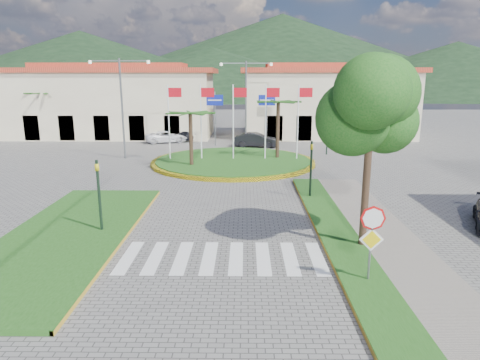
{
  "coord_description": "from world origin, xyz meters",
  "views": [
    {
      "loc": [
        0.92,
        -10.71,
        6.49
      ],
      "look_at": [
        0.7,
        8.0,
        2.01
      ],
      "focal_mm": 32.0,
      "sensor_mm": 36.0,
      "label": 1
    }
  ],
  "objects_px": {
    "car_dark_a": "(190,135)",
    "car_dark_b": "(256,140)",
    "stop_sign": "(372,232)",
    "roundabout_island": "(233,161)",
    "white_van": "(166,137)",
    "deciduous_tree": "(371,115)"
  },
  "relations": [
    {
      "from": "roundabout_island",
      "to": "stop_sign",
      "type": "relative_size",
      "value": 4.79
    },
    {
      "from": "deciduous_tree",
      "to": "car_dark_a",
      "type": "height_order",
      "value": "deciduous_tree"
    },
    {
      "from": "deciduous_tree",
      "to": "car_dark_a",
      "type": "distance_m",
      "value": 31.15
    },
    {
      "from": "stop_sign",
      "to": "white_van",
      "type": "height_order",
      "value": "stop_sign"
    },
    {
      "from": "stop_sign",
      "to": "white_van",
      "type": "relative_size",
      "value": 0.63
    },
    {
      "from": "car_dark_b",
      "to": "stop_sign",
      "type": "bearing_deg",
      "value": -166.17
    },
    {
      "from": "roundabout_island",
      "to": "car_dark_a",
      "type": "relative_size",
      "value": 3.68
    },
    {
      "from": "stop_sign",
      "to": "car_dark_a",
      "type": "xyz_separation_m",
      "value": [
        -9.76,
        32.05,
        -1.2
      ]
    },
    {
      "from": "stop_sign",
      "to": "deciduous_tree",
      "type": "height_order",
      "value": "deciduous_tree"
    },
    {
      "from": "roundabout_island",
      "to": "white_van",
      "type": "bearing_deg",
      "value": 123.37
    },
    {
      "from": "white_van",
      "to": "car_dark_b",
      "type": "height_order",
      "value": "car_dark_b"
    },
    {
      "from": "deciduous_tree",
      "to": "white_van",
      "type": "height_order",
      "value": "deciduous_tree"
    },
    {
      "from": "white_van",
      "to": "car_dark_a",
      "type": "distance_m",
      "value": 2.57
    },
    {
      "from": "deciduous_tree",
      "to": "white_van",
      "type": "relative_size",
      "value": 1.61
    },
    {
      "from": "car_dark_a",
      "to": "white_van",
      "type": "bearing_deg",
      "value": 97.79
    },
    {
      "from": "white_van",
      "to": "car_dark_a",
      "type": "bearing_deg",
      "value": -83.55
    },
    {
      "from": "deciduous_tree",
      "to": "car_dark_a",
      "type": "relative_size",
      "value": 1.97
    },
    {
      "from": "white_van",
      "to": "car_dark_b",
      "type": "distance_m",
      "value": 9.58
    },
    {
      "from": "roundabout_island",
      "to": "car_dark_a",
      "type": "distance_m",
      "value": 12.97
    },
    {
      "from": "car_dark_a",
      "to": "car_dark_b",
      "type": "xyz_separation_m",
      "value": [
        6.86,
        -3.94,
        0.1
      ]
    },
    {
      "from": "stop_sign",
      "to": "car_dark_b",
      "type": "bearing_deg",
      "value": 95.89
    },
    {
      "from": "stop_sign",
      "to": "white_van",
      "type": "distance_m",
      "value": 33.21
    }
  ]
}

